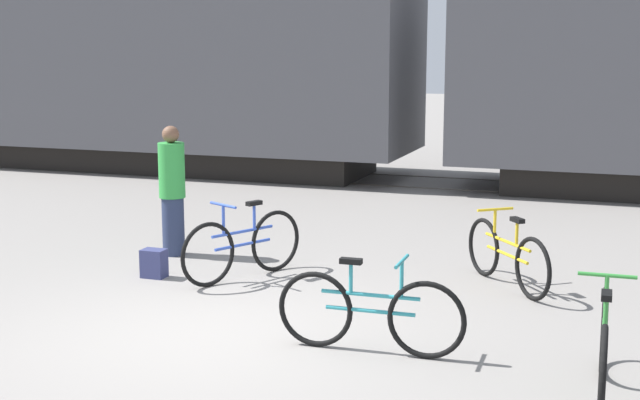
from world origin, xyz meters
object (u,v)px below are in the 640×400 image
at_px(bicycle_green, 603,348).
at_px(bicycle_blue, 243,246).
at_px(bicycle_yellow, 507,255).
at_px(bicycle_teal, 370,312).
at_px(person_in_green, 172,191).
at_px(freight_train, 436,33).
at_px(backpack, 154,263).

distance_m(bicycle_green, bicycle_blue, 4.73).
height_order(bicycle_yellow, bicycle_teal, bicycle_teal).
distance_m(bicycle_blue, person_in_green, 1.64).
height_order(freight_train, bicycle_teal, freight_train).
bearing_deg(bicycle_yellow, bicycle_green, -68.72).
xyz_separation_m(freight_train, bicycle_teal, (1.58, -9.85, -2.55)).
height_order(bicycle_yellow, bicycle_blue, bicycle_blue).
relative_size(person_in_green, backpack, 5.00).
distance_m(bicycle_yellow, bicycle_blue, 3.06).
height_order(bicycle_blue, person_in_green, person_in_green).
bearing_deg(bicycle_teal, person_in_green, 141.78).
height_order(bicycle_green, backpack, bicycle_green).
height_order(bicycle_yellow, person_in_green, person_in_green).
bearing_deg(bicycle_green, backpack, 158.93).
height_order(bicycle_blue, backpack, bicycle_blue).
bearing_deg(bicycle_teal, freight_train, 99.09).
bearing_deg(backpack, bicycle_green, -21.07).
distance_m(freight_train, bicycle_green, 11.10).
relative_size(freight_train, backpack, 74.42).
height_order(freight_train, backpack, freight_train).
bearing_deg(backpack, bicycle_teal, -27.59).
relative_size(bicycle_teal, person_in_green, 1.02).
bearing_deg(freight_train, backpack, -100.85).
relative_size(bicycle_yellow, person_in_green, 0.85).
distance_m(freight_train, bicycle_yellow, 8.06).
bearing_deg(backpack, person_in_green, 106.90).
xyz_separation_m(bicycle_green, person_in_green, (-5.49, 3.08, 0.46)).
height_order(bicycle_green, person_in_green, person_in_green).
bearing_deg(bicycle_teal, bicycle_green, -9.65).
bearing_deg(backpack, freight_train, 79.15).
distance_m(freight_train, person_in_green, 7.65).
xyz_separation_m(bicycle_green, backpack, (-5.16, 1.99, -0.22)).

